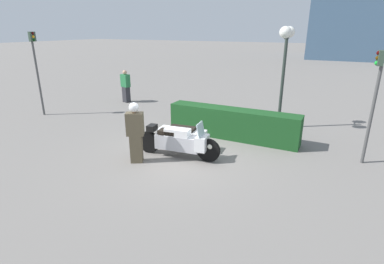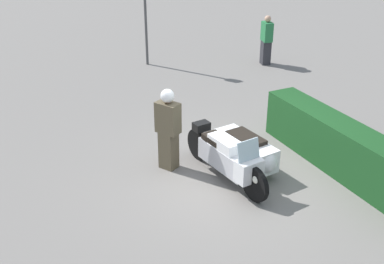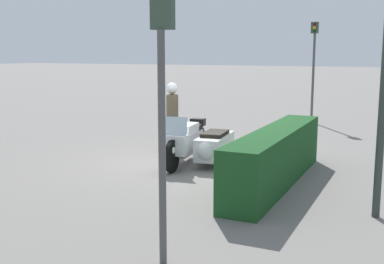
{
  "view_description": "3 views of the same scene",
  "coord_description": "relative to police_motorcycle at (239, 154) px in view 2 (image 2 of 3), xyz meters",
  "views": [
    {
      "loc": [
        4.3,
        -7.47,
        3.77
      ],
      "look_at": [
        0.49,
        -0.03,
        0.87
      ],
      "focal_mm": 28.0,
      "sensor_mm": 36.0,
      "label": 1
    },
    {
      "loc": [
        7.5,
        -4.48,
        5.28
      ],
      "look_at": [
        -0.7,
        -0.48,
        0.83
      ],
      "focal_mm": 45.0,
      "sensor_mm": 36.0,
      "label": 2
    },
    {
      "loc": [
        10.0,
        4.7,
        2.57
      ],
      "look_at": [
        0.45,
        0.23,
        0.82
      ],
      "focal_mm": 45.0,
      "sensor_mm": 36.0,
      "label": 3
    }
  ],
  "objects": [
    {
      "name": "hedge_bush_curbside",
      "position": [
        0.91,
        2.03,
        0.06
      ],
      "size": [
        4.72,
        0.71,
        1.08
      ],
      "primitive_type": "cube",
      "color": "#19471E",
      "rests_on": "ground"
    },
    {
      "name": "officer_rider",
      "position": [
        -0.9,
        -1.2,
        0.48
      ],
      "size": [
        0.57,
        0.5,
        1.81
      ],
      "rotation": [
        0.0,
        0.0,
        2.07
      ],
      "color": "brown",
      "rests_on": "ground"
    },
    {
      "name": "ground_plane",
      "position": [
        -0.02,
        -0.25,
        -0.48
      ],
      "size": [
        160.0,
        160.0,
        0.0
      ],
      "primitive_type": "plane",
      "color": "slate"
    },
    {
      "name": "pedestrian_bystander",
      "position": [
        -6.06,
        4.73,
        0.37
      ],
      "size": [
        0.54,
        0.4,
        1.7
      ],
      "rotation": [
        0.0,
        0.0,
        -1.82
      ],
      "color": "#2D2D33",
      "rests_on": "ground"
    },
    {
      "name": "police_motorcycle",
      "position": [
        0.0,
        0.0,
        0.0
      ],
      "size": [
        2.67,
        1.28,
        1.18
      ],
      "rotation": [
        0.0,
        0.0,
        0.12
      ],
      "color": "black",
      "rests_on": "ground"
    }
  ]
}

